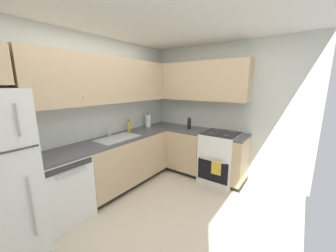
{
  "coord_description": "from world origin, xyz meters",
  "views": [
    {
      "loc": [
        -1.71,
        -1.3,
        1.76
      ],
      "look_at": [
        0.96,
        0.62,
        1.05
      ],
      "focal_mm": 20.6,
      "sensor_mm": 36.0,
      "label": 1
    }
  ],
  "objects": [
    {
      "name": "upper_cabinets_right",
      "position": [
        1.7,
        0.48,
        1.82
      ],
      "size": [
        0.32,
        1.99,
        0.71
      ],
      "color": "tan"
    },
    {
      "name": "countertop_right",
      "position": [
        1.56,
        0.35,
        0.88
      ],
      "size": [
        0.6,
        1.45,
        0.03
      ],
      "color": "#4C4C51",
      "rests_on": "lower_cabinets_right"
    },
    {
      "name": "ground_plane",
      "position": [
        0.0,
        0.0,
        -0.01
      ],
      "size": [
        3.73,
        2.95,
        0.02
      ],
      "primitive_type": "cube",
      "color": "beige"
    },
    {
      "name": "wall_right",
      "position": [
        1.89,
        0.0,
        1.26
      ],
      "size": [
        0.05,
        3.05,
        2.51
      ],
      "primitive_type": "cube",
      "color": "silver",
      "rests_on": "ground_plane"
    },
    {
      "name": "upper_cabinets_back",
      "position": [
        0.29,
        1.31,
        1.82
      ],
      "size": [
        2.51,
        0.34,
        0.71
      ],
      "color": "tan"
    },
    {
      "name": "wall_back",
      "position": [
        0.0,
        1.5,
        1.26
      ],
      "size": [
        3.83,
        0.05,
        2.51
      ],
      "primitive_type": "cube",
      "color": "silver",
      "rests_on": "ground_plane"
    },
    {
      "name": "dishwasher",
      "position": [
        -0.66,
        1.17,
        0.43
      ],
      "size": [
        0.6,
        0.63,
        0.86
      ],
      "color": "white",
      "rests_on": "ground_plane"
    },
    {
      "name": "faucet",
      "position": [
        0.29,
        1.35,
        1.01
      ],
      "size": [
        0.07,
        0.16,
        0.19
      ],
      "color": "silver",
      "rests_on": "countertop_back"
    },
    {
      "name": "lower_cabinets_right",
      "position": [
        1.57,
        0.35,
        0.44
      ],
      "size": [
        0.62,
        1.45,
        0.86
      ],
      "color": "tan",
      "rests_on": "ground_plane"
    },
    {
      "name": "oven_range",
      "position": [
        1.58,
        -0.12,
        0.46
      ],
      "size": [
        0.68,
        0.62,
        1.05
      ],
      "color": "white",
      "rests_on": "ground_plane"
    },
    {
      "name": "ceiling",
      "position": [
        0.0,
        0.0,
        2.54
      ],
      "size": [
        3.83,
        3.05,
        0.05
      ],
      "primitive_type": "cube",
      "color": "white"
    },
    {
      "name": "soap_bottle",
      "position": [
        0.72,
        1.35,
        1.0
      ],
      "size": [
        0.06,
        0.06,
        0.23
      ],
      "color": "gold",
      "rests_on": "countertop_back"
    },
    {
      "name": "paper_towel_roll",
      "position": [
        1.24,
        1.33,
        1.02
      ],
      "size": [
        0.11,
        0.11,
        0.31
      ],
      "color": "white",
      "rests_on": "countertop_back"
    },
    {
      "name": "lower_cabinets_back",
      "position": [
        0.45,
        1.18,
        0.44
      ],
      "size": [
        1.62,
        0.62,
        0.86
      ],
      "color": "tan",
      "rests_on": "ground_plane"
    },
    {
      "name": "sink",
      "position": [
        0.28,
        1.14,
        0.86
      ],
      "size": [
        0.71,
        0.4,
        0.1
      ],
      "color": "#B7B7BC",
      "rests_on": "countertop_back"
    },
    {
      "name": "countertop_back",
      "position": [
        0.45,
        1.17,
        0.88
      ],
      "size": [
        2.83,
        0.6,
        0.03
      ],
      "primitive_type": "cube",
      "color": "#4C4C51",
      "rests_on": "lower_cabinets_back"
    },
    {
      "name": "oil_bottle",
      "position": [
        1.56,
        0.54,
        1.0
      ],
      "size": [
        0.07,
        0.07,
        0.23
      ],
      "color": "black",
      "rests_on": "countertop_right"
    }
  ]
}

